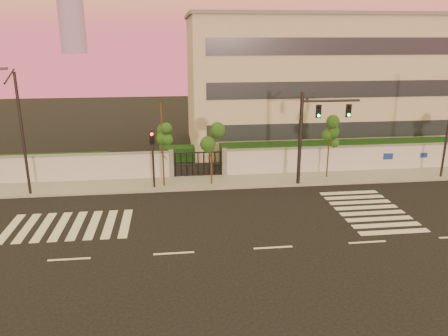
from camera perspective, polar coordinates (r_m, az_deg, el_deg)
The scene contains 12 objects.
ground at distance 22.58m, azimuth 6.43°, elevation -10.30°, with size 120.00×120.00×0.00m, color black.
sidewalk at distance 32.08m, azimuth 2.16°, elevation -1.72°, with size 60.00×3.00×0.15m, color gray.
perimeter_wall at distance 33.21m, azimuth 1.95°, elevation 0.73°, with size 60.00×0.36×2.20m.
hedge_row at distance 36.05m, azimuth 2.94°, elevation 1.59°, with size 41.00×4.25×1.80m.
institutional_building at distance 43.97m, azimuth 11.69°, elevation 11.09°, with size 24.40×12.40×12.25m.
road_markings at distance 25.65m, azimuth 1.04°, elevation -6.74°, with size 57.00×7.62×0.02m.
street_tree_c at distance 30.09m, azimuth -8.09°, elevation 5.42°, with size 1.56×1.24×6.00m.
street_tree_d at distance 30.49m, azimuth -1.64°, elevation 3.45°, with size 1.47×1.17×4.37m.
street_tree_e at distance 32.90m, azimuth 13.64°, elevation 4.27°, with size 1.30×1.04×4.61m.
traffic_signal_main at distance 31.03m, azimuth 11.49°, elevation 5.24°, with size 4.22×0.40×6.68m.
traffic_signal_secondary at distance 30.24m, azimuth -9.30°, elevation 2.10°, with size 0.33×0.33×4.25m.
streetlight_west at distance 30.85m, azimuth -25.02°, elevation 4.70°, with size 0.51×2.06×8.55m.
Camera 1 is at (-4.90, -19.53, 10.23)m, focal length 35.00 mm.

